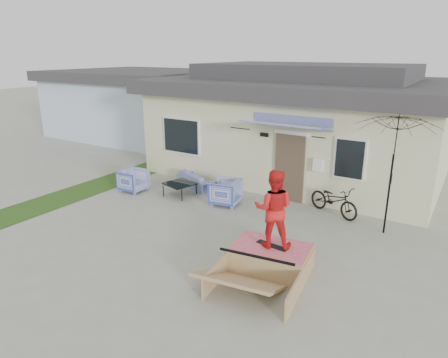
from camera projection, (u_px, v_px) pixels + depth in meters
The scene contains 13 objects.
ground at pixel (173, 248), 9.62m from camera, with size 90.00×90.00×0.00m, color gray.
grass_strip at pixel (93, 187), 13.88m from camera, with size 1.40×8.00×0.01m, color #244516.
house at pixel (304, 121), 15.46m from camera, with size 10.80×8.49×4.10m.
neighbor_house at pixel (140, 102), 22.48m from camera, with size 8.60×7.60×3.50m.
loveseat at pixel (197, 177), 13.89m from camera, with size 1.72×0.50×0.67m, color #233B98.
armchair_left at pixel (134, 179), 13.42m from camera, with size 0.79×0.74×0.82m, color #233B98.
armchair_right at pixel (225, 191), 12.25m from camera, with size 0.84×0.78×0.86m, color #233B98.
coffee_table at pixel (180, 189), 13.07m from camera, with size 0.85×0.85×0.42m, color black.
bicycle at pixel (334, 197), 11.44m from camera, with size 0.58×1.67×1.07m, color black.
patio_umbrella at pixel (392, 168), 9.89m from camera, with size 2.08×1.94×2.20m.
skate_ramp at pixel (271, 258), 8.58m from camera, with size 1.61×2.15×0.54m, color #9E7D50, non-canonical shape.
skateboard at pixel (272, 245), 8.54m from camera, with size 0.72×0.18×0.05m, color black.
skater at pixel (273, 208), 8.28m from camera, with size 0.82×0.63×1.67m, color red.
Camera 1 is at (5.67, -6.66, 4.49)m, focal length 32.24 mm.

